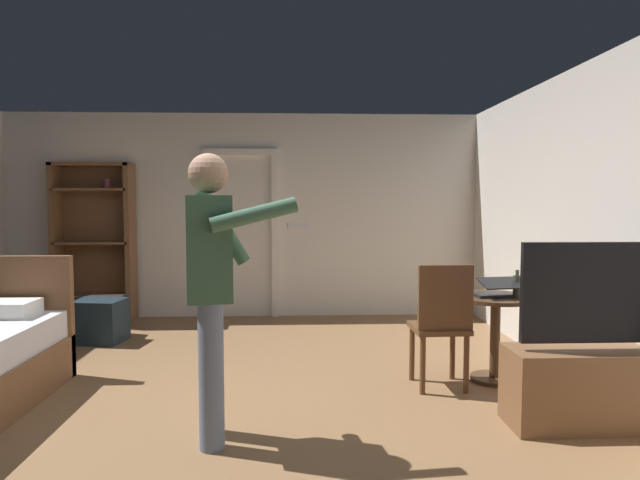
{
  "coord_description": "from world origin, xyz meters",
  "views": [
    {
      "loc": [
        0.67,
        -3.7,
        1.47
      ],
      "look_at": [
        0.83,
        0.15,
        1.2
      ],
      "focal_mm": 31.17,
      "sensor_mm": 36.0,
      "label": 1
    }
  ],
  "objects_px": {
    "side_table": "(495,323)",
    "bottle_on_table": "(517,286)",
    "tv_flatscreen": "(602,374)",
    "wooden_chair": "(442,321)",
    "person_blue_shirt": "(212,277)",
    "bookshelf": "(95,236)",
    "laptop": "(495,290)",
    "suitcase_dark": "(100,317)",
    "suitcase_small": "(96,321)"
  },
  "relations": [
    {
      "from": "tv_flatscreen",
      "to": "suitcase_dark",
      "type": "distance_m",
      "value": 4.85
    },
    {
      "from": "bookshelf",
      "to": "suitcase_small",
      "type": "height_order",
      "value": "bookshelf"
    },
    {
      "from": "bookshelf",
      "to": "bottle_on_table",
      "type": "distance_m",
      "value": 4.97
    },
    {
      "from": "suitcase_dark",
      "to": "suitcase_small",
      "type": "height_order",
      "value": "suitcase_small"
    },
    {
      "from": "person_blue_shirt",
      "to": "suitcase_dark",
      "type": "height_order",
      "value": "person_blue_shirt"
    },
    {
      "from": "bookshelf",
      "to": "tv_flatscreen",
      "type": "distance_m",
      "value": 5.69
    },
    {
      "from": "wooden_chair",
      "to": "laptop",
      "type": "bearing_deg",
      "value": 18.59
    },
    {
      "from": "bookshelf",
      "to": "tv_flatscreen",
      "type": "bearing_deg",
      "value": -37.56
    },
    {
      "from": "laptop",
      "to": "wooden_chair",
      "type": "xyz_separation_m",
      "value": [
        -0.47,
        -0.16,
        -0.21
      ]
    },
    {
      "from": "wooden_chair",
      "to": "bookshelf",
      "type": "bearing_deg",
      "value": 143.18
    },
    {
      "from": "laptop",
      "to": "bookshelf",
      "type": "bearing_deg",
      "value": 148.1
    },
    {
      "from": "side_table",
      "to": "suitcase_dark",
      "type": "distance_m",
      "value": 4.09
    },
    {
      "from": "laptop",
      "to": "wooden_chair",
      "type": "bearing_deg",
      "value": -161.41
    },
    {
      "from": "side_table",
      "to": "person_blue_shirt",
      "type": "bearing_deg",
      "value": -153.34
    },
    {
      "from": "suitcase_dark",
      "to": "bookshelf",
      "type": "bearing_deg",
      "value": 108.49
    },
    {
      "from": "person_blue_shirt",
      "to": "bottle_on_table",
      "type": "bearing_deg",
      "value": 23.55
    },
    {
      "from": "tv_flatscreen",
      "to": "suitcase_dark",
      "type": "relative_size",
      "value": 2.74
    },
    {
      "from": "wooden_chair",
      "to": "suitcase_dark",
      "type": "xyz_separation_m",
      "value": [
        -3.25,
        1.81,
        -0.33
      ]
    },
    {
      "from": "person_blue_shirt",
      "to": "suitcase_small",
      "type": "xyz_separation_m",
      "value": [
        -1.59,
        2.48,
        -0.79
      ]
    },
    {
      "from": "bottle_on_table",
      "to": "suitcase_dark",
      "type": "relative_size",
      "value": 0.5
    },
    {
      "from": "laptop",
      "to": "bottle_on_table",
      "type": "bearing_deg",
      "value": -12.82
    },
    {
      "from": "bottle_on_table",
      "to": "suitcase_small",
      "type": "relative_size",
      "value": 0.39
    },
    {
      "from": "bookshelf",
      "to": "side_table",
      "type": "distance_m",
      "value": 4.84
    },
    {
      "from": "side_table",
      "to": "laptop",
      "type": "relative_size",
      "value": 1.9
    },
    {
      "from": "bottle_on_table",
      "to": "suitcase_small",
      "type": "height_order",
      "value": "bottle_on_table"
    },
    {
      "from": "tv_flatscreen",
      "to": "bottle_on_table",
      "type": "bearing_deg",
      "value": 104.92
    },
    {
      "from": "bookshelf",
      "to": "suitcase_small",
      "type": "relative_size",
      "value": 3.4
    },
    {
      "from": "tv_flatscreen",
      "to": "laptop",
      "type": "distance_m",
      "value": 1.07
    },
    {
      "from": "laptop",
      "to": "person_blue_shirt",
      "type": "bearing_deg",
      "value": -154.01
    },
    {
      "from": "suitcase_dark",
      "to": "suitcase_small",
      "type": "xyz_separation_m",
      "value": [
        0.02,
        -0.2,
        0.0
      ]
    },
    {
      "from": "bookshelf",
      "to": "suitcase_dark",
      "type": "bearing_deg",
      "value": -68.4
    },
    {
      "from": "side_table",
      "to": "suitcase_small",
      "type": "relative_size",
      "value": 1.23
    },
    {
      "from": "side_table",
      "to": "wooden_chair",
      "type": "bearing_deg",
      "value": -157.9
    },
    {
      "from": "wooden_chair",
      "to": "suitcase_small",
      "type": "relative_size",
      "value": 1.74
    },
    {
      "from": "side_table",
      "to": "bookshelf",
      "type": "bearing_deg",
      "value": 148.69
    },
    {
      "from": "tv_flatscreen",
      "to": "side_table",
      "type": "height_order",
      "value": "tv_flatscreen"
    },
    {
      "from": "person_blue_shirt",
      "to": "side_table",
      "type": "bearing_deg",
      "value": 26.66
    },
    {
      "from": "side_table",
      "to": "bottle_on_table",
      "type": "height_order",
      "value": "bottle_on_table"
    },
    {
      "from": "laptop",
      "to": "suitcase_dark",
      "type": "height_order",
      "value": "laptop"
    },
    {
      "from": "side_table",
      "to": "laptop",
      "type": "height_order",
      "value": "laptop"
    },
    {
      "from": "bottle_on_table",
      "to": "person_blue_shirt",
      "type": "xyz_separation_m",
      "value": [
        -2.27,
        -0.99,
        0.22
      ]
    },
    {
      "from": "bookshelf",
      "to": "person_blue_shirt",
      "type": "distance_m",
      "value": 4.07
    },
    {
      "from": "person_blue_shirt",
      "to": "wooden_chair",
      "type": "bearing_deg",
      "value": 27.98
    },
    {
      "from": "wooden_chair",
      "to": "tv_flatscreen",
      "type": "bearing_deg",
      "value": -40.51
    },
    {
      "from": "wooden_chair",
      "to": "person_blue_shirt",
      "type": "distance_m",
      "value": 1.91
    },
    {
      "from": "side_table",
      "to": "laptop",
      "type": "bearing_deg",
      "value": -119.11
    },
    {
      "from": "side_table",
      "to": "bottle_on_table",
      "type": "bearing_deg",
      "value": -29.74
    },
    {
      "from": "side_table",
      "to": "wooden_chair",
      "type": "distance_m",
      "value": 0.54
    },
    {
      "from": "side_table",
      "to": "suitcase_dark",
      "type": "relative_size",
      "value": 1.56
    },
    {
      "from": "suitcase_dark",
      "to": "side_table",
      "type": "bearing_deg",
      "value": -26.29
    }
  ]
}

